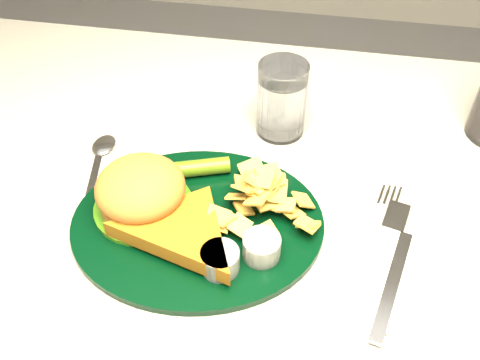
% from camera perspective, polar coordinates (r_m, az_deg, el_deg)
% --- Properties ---
extents(dinner_plate, '(0.32, 0.28, 0.07)m').
position_cam_1_polar(dinner_plate, '(0.60, -4.66, -2.80)').
color(dinner_plate, black).
rests_on(dinner_plate, table).
extents(water_glass, '(0.08, 0.08, 0.10)m').
position_cam_1_polar(water_glass, '(0.71, 4.48, 8.56)').
color(water_glass, silver).
rests_on(water_glass, table).
extents(fork_napkin, '(0.19, 0.22, 0.01)m').
position_cam_1_polar(fork_napkin, '(0.59, 15.89, -9.74)').
color(fork_napkin, silver).
rests_on(fork_napkin, table).
extents(spoon, '(0.07, 0.15, 0.01)m').
position_cam_1_polar(spoon, '(0.69, -15.50, -0.19)').
color(spoon, silver).
rests_on(spoon, table).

